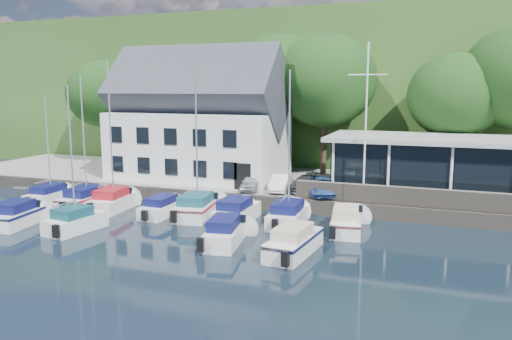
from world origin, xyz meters
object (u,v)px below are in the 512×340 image
object	(u,v)px
car_white	(281,183)
boat_r1_1	(84,143)
car_silver	(251,183)
boat_r1_3	(163,205)
car_blue	(324,186)
boat_r1_2	(111,143)
flagpole	(366,123)
boat_r1_4	(197,146)
boat_r2_0	(17,213)
boat_r2_1	(71,156)
car_dgrey	(305,184)
boat_r1_7	(347,219)
boat_r1_6	(289,152)
boat_r1_5	(236,210)
boat_r1_0	(48,147)
boat_r2_4	(294,239)
harbor_building	(199,126)
club_pavilion	(421,165)

from	to	relation	value
car_white	boat_r1_1	xyz separation A→B (m)	(-12.93, -5.64, 3.04)
car_silver	boat_r1_3	world-z (taller)	car_silver
car_blue	boat_r1_2	size ratio (longest dim) A/B	0.40
flagpole	boat_r1_4	distance (m)	11.28
car_white	car_blue	size ratio (longest dim) A/B	0.96
boat_r2_0	boat_r2_1	bearing A→B (deg)	-6.05
car_dgrey	boat_r1_7	xyz separation A→B (m)	(4.09, -5.89, -0.81)
boat_r1_6	boat_r1_5	bearing A→B (deg)	-174.53
car_blue	boat_r1_3	bearing A→B (deg)	-167.02
boat_r1_0	boat_r2_4	xyz separation A→B (m)	(20.44, -5.25, -3.44)
boat_r1_1	boat_r2_0	bearing A→B (deg)	-99.29
boat_r2_1	car_white	bearing A→B (deg)	57.90
boat_r1_7	boat_r2_1	bearing A→B (deg)	-167.66
car_blue	boat_r2_1	size ratio (longest dim) A/B	0.41
flagpole	boat_r2_0	xyz separation A→B (m)	(-20.13, -9.93, -5.47)
boat_r1_0	boat_r1_7	world-z (taller)	boat_r1_0
harbor_building	boat_r1_2	distance (m)	9.37
boat_r2_0	boat_r1_3	bearing A→B (deg)	28.54
car_blue	boat_r1_3	size ratio (longest dim) A/B	0.62
car_blue	boat_r1_6	distance (m)	5.79
club_pavilion	boat_r2_4	size ratio (longest dim) A/B	2.01
boat_r1_6	car_blue	bearing A→B (deg)	73.89
car_white	boat_r1_7	bearing A→B (deg)	-48.59
car_silver	boat_r1_5	bearing A→B (deg)	-89.12
harbor_building	boat_r1_6	distance (m)	13.48
boat_r1_1	boat_r1_2	distance (m)	2.28
harbor_building	club_pavilion	world-z (taller)	harbor_building
boat_r2_4	boat_r1_2	bearing A→B (deg)	167.66
car_dgrey	flagpole	world-z (taller)	flagpole
boat_r2_1	boat_r1_4	bearing A→B (deg)	55.41
boat_r2_1	car_dgrey	bearing A→B (deg)	54.69
harbor_building	car_blue	xyz separation A→B (m)	(11.58, -3.71, -3.70)
harbor_building	boat_r1_5	xyz separation A→B (m)	(7.03, -9.02, -4.58)
car_blue	flagpole	bearing A→B (deg)	-32.30
boat_r1_2	boat_r1_0	bearing A→B (deg)	171.61
boat_r1_3	boat_r2_4	world-z (taller)	boat_r2_4
car_dgrey	car_blue	size ratio (longest dim) A/B	1.01
club_pavilion	boat_r1_5	bearing A→B (deg)	-142.19
flagpole	boat_r1_1	distance (m)	19.71
car_white	car_silver	bearing A→B (deg)	-176.15
car_white	boat_r1_3	bearing A→B (deg)	-145.16
boat_r2_4	car_blue	bearing A→B (deg)	100.04
boat_r1_5	boat_r2_4	xyz separation A→B (m)	(5.23, -4.95, 0.01)
boat_r2_0	boat_r1_1	bearing A→B (deg)	71.91
flagpole	boat_r1_6	distance (m)	5.95
boat_r2_0	boat_r1_7	bearing A→B (deg)	8.74
boat_r1_1	boat_r1_5	distance (m)	12.27
boat_r1_2	boat_r2_0	size ratio (longest dim) A/B	1.63
boat_r2_1	boat_r1_3	bearing A→B (deg)	69.36
club_pavilion	car_blue	size ratio (longest dim) A/B	3.48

